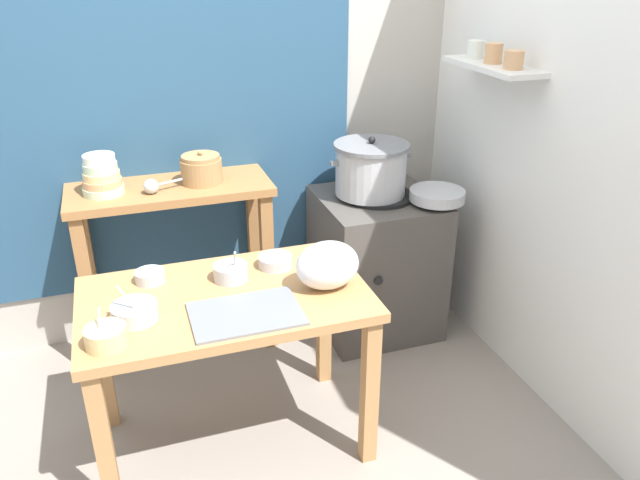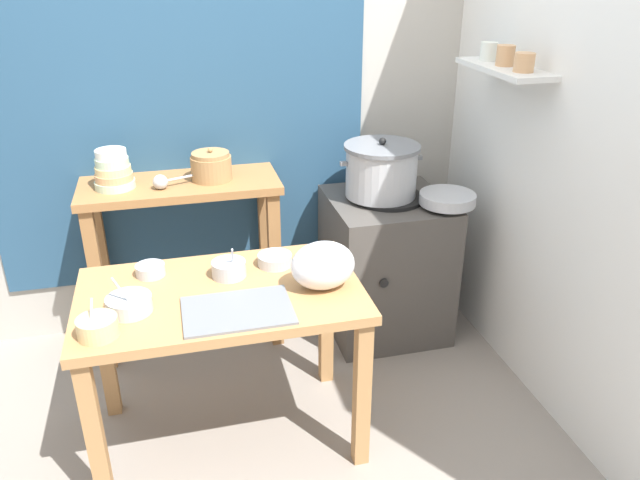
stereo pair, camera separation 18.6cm
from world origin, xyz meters
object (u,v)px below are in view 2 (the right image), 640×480
object	(u,v)px
stove_block	(385,264)
clay_pot	(211,166)
prep_bowl_0	(129,304)
serving_tray	(238,310)
bowl_stack_enamel	(113,171)
ladle	(163,181)
prep_table	(222,315)
wide_pan	(447,199)
prep_bowl_3	(150,269)
prep_bowl_1	(229,268)
back_shelf_table	(184,224)
steamer_pot	(381,170)
plastic_bag	(323,265)
prep_bowl_4	(97,326)
prep_bowl_2	(275,259)

from	to	relation	value
stove_block	clay_pot	xyz separation A→B (m)	(-0.88, 0.13, 0.58)
prep_bowl_0	serving_tray	bearing A→B (deg)	-14.46
bowl_stack_enamel	prep_bowl_0	xyz separation A→B (m)	(0.06, -0.86, -0.23)
ladle	prep_table	bearing A→B (deg)	-75.98
wide_pan	prep_bowl_3	xyz separation A→B (m)	(-1.44, -0.29, -0.06)
serving_tray	stove_block	bearing A→B (deg)	43.38
prep_table	prep_bowl_1	size ratio (longest dim) A/B	7.82
back_shelf_table	wide_pan	world-z (taller)	back_shelf_table
steamer_pot	prep_bowl_3	xyz separation A→B (m)	(-1.15, -0.49, -0.17)
back_shelf_table	prep_bowl_3	world-z (taller)	back_shelf_table
plastic_bag	prep_bowl_0	world-z (taller)	plastic_bag
back_shelf_table	bowl_stack_enamel	world-z (taller)	bowl_stack_enamel
stove_block	prep_bowl_4	xyz separation A→B (m)	(-1.37, -0.88, 0.37)
steamer_pot	prep_bowl_4	world-z (taller)	steamer_pot
clay_pot	serving_tray	xyz separation A→B (m)	(-0.01, -0.97, -0.24)
back_shelf_table	bowl_stack_enamel	bearing A→B (deg)	-178.28
steamer_pot	prep_bowl_4	size ratio (longest dim) A/B	3.09
stove_block	bowl_stack_enamel	distance (m)	1.47
ladle	prep_bowl_3	world-z (taller)	ladle
stove_block	steamer_pot	bearing A→B (deg)	153.38
back_shelf_table	prep_bowl_4	size ratio (longest dim) A/B	6.87
prep_bowl_1	prep_bowl_0	bearing A→B (deg)	-154.40
bowl_stack_enamel	plastic_bag	xyz separation A→B (m)	(0.79, -0.86, -0.17)
serving_tray	prep_bowl_2	size ratio (longest dim) A/B	2.79
wide_pan	prep_bowl_4	xyz separation A→B (m)	(-1.61, -0.70, -0.05)
clay_pot	prep_bowl_2	world-z (taller)	clay_pot
prep_bowl_3	prep_bowl_4	bearing A→B (deg)	-113.23
bowl_stack_enamel	prep_bowl_3	size ratio (longest dim) A/B	1.59
back_shelf_table	clay_pot	xyz separation A→B (m)	(0.16, 0.00, 0.29)
serving_tray	wide_pan	bearing A→B (deg)	30.41
steamer_pot	prep_bowl_0	bearing A→B (deg)	-148.30
plastic_bag	prep_bowl_2	distance (m)	0.29
stove_block	plastic_bag	bearing A→B (deg)	-126.09
prep_table	back_shelf_table	distance (m)	0.81
bowl_stack_enamel	serving_tray	xyz separation A→B (m)	(0.45, -0.96, -0.26)
prep_bowl_2	prep_table	bearing A→B (deg)	-146.16
steamer_pot	plastic_bag	world-z (taller)	steamer_pot
prep_bowl_3	prep_bowl_4	distance (m)	0.44
clay_pot	prep_bowl_3	world-z (taller)	clay_pot
serving_tray	prep_bowl_2	xyz separation A→B (m)	(0.20, 0.34, 0.02)
prep_table	wide_pan	size ratio (longest dim) A/B	3.95
ladle	clay_pot	bearing A→B (deg)	17.74
back_shelf_table	steamer_pot	distance (m)	1.03
clay_pot	prep_bowl_1	bearing A→B (deg)	-90.49
clay_pot	ladle	size ratio (longest dim) A/B	0.71
prep_bowl_0	prep_bowl_4	size ratio (longest dim) A/B	1.19
back_shelf_table	prep_bowl_2	size ratio (longest dim) A/B	6.69
prep_table	clay_pot	size ratio (longest dim) A/B	5.55
prep_table	ladle	xyz separation A→B (m)	(-0.18, 0.72, 0.33)
stove_block	clay_pot	distance (m)	1.06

